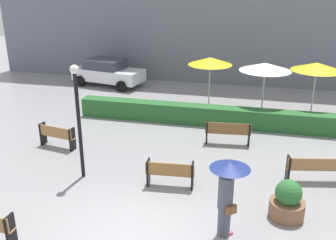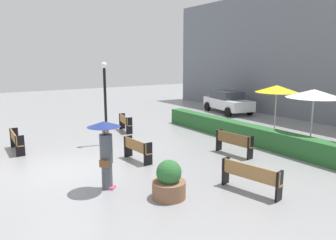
{
  "view_description": "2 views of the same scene",
  "coord_description": "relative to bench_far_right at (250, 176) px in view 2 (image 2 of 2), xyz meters",
  "views": [
    {
      "loc": [
        2.84,
        -7.51,
        6.18
      ],
      "look_at": [
        -0.07,
        4.64,
        1.49
      ],
      "focal_mm": 40.96,
      "sensor_mm": 36.0,
      "label": 1
    },
    {
      "loc": [
        11.05,
        -2.82,
        3.89
      ],
      "look_at": [
        0.15,
        4.36,
        1.39
      ],
      "focal_mm": 34.47,
      "sensor_mm": 36.0,
      "label": 2
    }
  ],
  "objects": [
    {
      "name": "ground_plane",
      "position": [
        -4.9,
        -4.11,
        -0.52
      ],
      "size": [
        60.0,
        60.0,
        0.0
      ],
      "primitive_type": "plane",
      "color": "gray"
    },
    {
      "name": "bench_far_right",
      "position": [
        0.0,
        0.0,
        0.0
      ],
      "size": [
        1.9,
        0.69,
        0.86
      ],
      "color": "#9E7242",
      "rests_on": "ground"
    },
    {
      "name": "bench_back_row",
      "position": [
        -3.0,
        2.29,
        0.03
      ],
      "size": [
        1.76,
        0.48,
        0.92
      ],
      "color": "brown",
      "rests_on": "ground"
    },
    {
      "name": "bench_near_left",
      "position": [
        -8.41,
        -5.04,
        -0.01
      ],
      "size": [
        1.83,
        0.38,
        0.86
      ],
      "color": "#9E7242",
      "rests_on": "ground"
    },
    {
      "name": "bench_mid_center",
      "position": [
        -4.45,
        -1.38,
        -0.02
      ],
      "size": [
        1.53,
        0.48,
        0.86
      ],
      "color": "olive",
      "rests_on": "ground"
    },
    {
      "name": "bench_far_left",
      "position": [
        -9.35,
        0.49,
        0.0
      ],
      "size": [
        1.54,
        0.59,
        0.88
      ],
      "color": "#9E7242",
      "rests_on": "ground"
    },
    {
      "name": "pedestrian_with_umbrella",
      "position": [
        -2.55,
        -3.41,
        0.84
      ],
      "size": [
        0.98,
        0.98,
        2.1
      ],
      "color": "#4C515B",
      "rests_on": "ground"
    },
    {
      "name": "planter_pot",
      "position": [
        -1.0,
        -2.2,
        -0.05
      ],
      "size": [
        0.96,
        0.96,
        1.11
      ],
      "color": "brown",
      "rests_on": "ground"
    },
    {
      "name": "lamp_post",
      "position": [
        -7.39,
        -1.39,
        1.79
      ],
      "size": [
        0.28,
        0.28,
        3.73
      ],
      "color": "black",
      "rests_on": "ground"
    },
    {
      "name": "patio_umbrella_yellow",
      "position": [
        -4.33,
        6.5,
        1.87
      ],
      "size": [
        2.12,
        2.12,
        2.57
      ],
      "color": "silver",
      "rests_on": "ground"
    },
    {
      "name": "patio_umbrella_white",
      "position": [
        -1.76,
        5.65,
        1.91
      ],
      "size": [
        2.31,
        2.31,
        2.61
      ],
      "color": "silver",
      "rests_on": "ground"
    },
    {
      "name": "hedge_strip",
      "position": [
        -4.12,
        4.29,
        -0.1
      ],
      "size": [
        11.63,
        0.7,
        0.84
      ],
      "primitive_type": "cube",
      "color": "#28602D",
      "rests_on": "ground"
    },
    {
      "name": "building_facade",
      "position": [
        -4.9,
        11.89,
        3.67
      ],
      "size": [
        28.0,
        1.2,
        8.38
      ],
      "primitive_type": "cube",
      "color": "slate",
      "rests_on": "ground"
    },
    {
      "name": "parked_car",
      "position": [
        -10.84,
        9.45,
        0.3
      ],
      "size": [
        4.46,
        2.62,
        1.57
      ],
      "color": "silver",
      "rests_on": "ground"
    }
  ]
}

